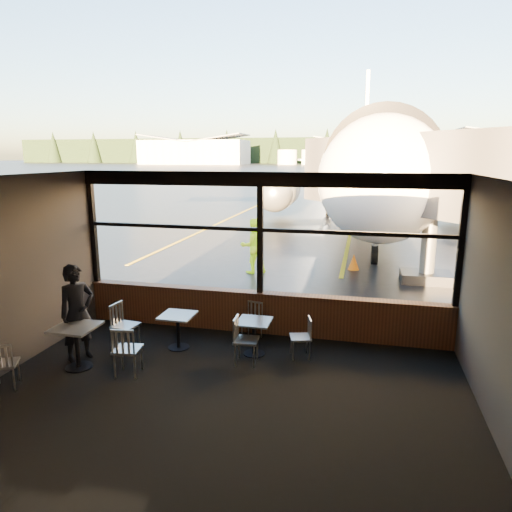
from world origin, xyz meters
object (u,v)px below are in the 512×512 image
(chair_near_e, at_px, (300,338))
(ground_crew, at_px, (253,246))
(chair_mid_w, at_px, (126,326))
(chair_near_n, at_px, (252,321))
(chair_mid_s, at_px, (128,350))
(passenger, at_px, (77,313))
(jet_bridge, at_px, (414,203))
(airliner, at_px, (371,123))
(chair_near_w, at_px, (246,341))
(cone_nose, at_px, (354,262))
(chair_left_s, at_px, (4,364))
(cafe_table_left, at_px, (77,347))
(cafe_table_mid, at_px, (178,331))
(cafe_table_near, at_px, (254,338))

(chair_near_e, bearing_deg, ground_crew, 6.00)
(chair_mid_w, xyz_separation_m, ground_crew, (1.05, 6.53, 0.44))
(chair_near_n, height_order, chair_mid_w, chair_mid_w)
(chair_mid_s, distance_m, passenger, 1.35)
(jet_bridge, relative_size, chair_near_n, 13.81)
(chair_near_n, xyz_separation_m, passenger, (-2.97, -1.69, 0.53))
(airliner, height_order, chair_near_w, airliner)
(chair_near_w, bearing_deg, airliner, 170.78)
(passenger, distance_m, cone_nose, 9.71)
(chair_left_s, bearing_deg, chair_mid_w, 31.17)
(airliner, height_order, chair_near_e, airliner)
(cafe_table_left, relative_size, ground_crew, 0.45)
(chair_near_n, xyz_separation_m, chair_mid_s, (-1.75, -2.06, 0.07))
(cafe_table_mid, distance_m, cone_nose, 8.15)
(chair_near_e, bearing_deg, cafe_table_left, 94.03)
(cafe_table_left, relative_size, chair_left_s, 0.96)
(cafe_table_near, xyz_separation_m, cafe_table_mid, (-1.56, -0.06, 0.01))
(jet_bridge, distance_m, cafe_table_near, 7.76)
(chair_left_s, distance_m, passenger, 1.48)
(chair_mid_s, bearing_deg, airliner, 71.42)
(cafe_table_mid, xyz_separation_m, chair_near_e, (2.46, 0.14, 0.05))
(jet_bridge, relative_size, cone_nose, 20.63)
(jet_bridge, distance_m, chair_near_e, 7.32)
(chair_left_s, bearing_deg, chair_near_e, -1.45)
(jet_bridge, bearing_deg, cafe_table_left, -129.13)
(chair_left_s, height_order, ground_crew, ground_crew)
(passenger, distance_m, ground_crew, 7.38)
(cafe_table_near, relative_size, cafe_table_left, 0.86)
(cafe_table_mid, height_order, chair_near_w, chair_near_w)
(ground_crew, bearing_deg, chair_near_e, 78.56)
(chair_mid_s, relative_size, passenger, 0.50)
(cafe_table_near, height_order, chair_near_e, chair_near_e)
(passenger, relative_size, cone_nose, 3.47)
(jet_bridge, height_order, cafe_table_left, jet_bridge)
(cafe_table_left, relative_size, cone_nose, 1.52)
(jet_bridge, relative_size, cafe_table_left, 13.56)
(chair_mid_s, xyz_separation_m, chair_left_s, (-1.77, -0.91, -0.05))
(chair_mid_w, height_order, passenger, passenger)
(cafe_table_near, xyz_separation_m, chair_mid_w, (-2.59, -0.30, 0.12))
(chair_near_n, bearing_deg, cone_nose, -93.78)
(passenger, bearing_deg, chair_mid_w, -12.11)
(cafe_table_left, distance_m, ground_crew, 7.71)
(chair_left_s, xyz_separation_m, passenger, (0.55, 1.28, 0.51))
(chair_near_e, xyz_separation_m, chair_mid_s, (-2.88, -1.40, 0.06))
(chair_mid_w, relative_size, cone_nose, 1.75)
(chair_left_s, relative_size, cone_nose, 1.58)
(jet_bridge, distance_m, cafe_table_mid, 8.62)
(chair_near_w, distance_m, chair_near_n, 1.17)
(chair_near_n, relative_size, cone_nose, 1.49)
(chair_mid_s, relative_size, cone_nose, 1.75)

